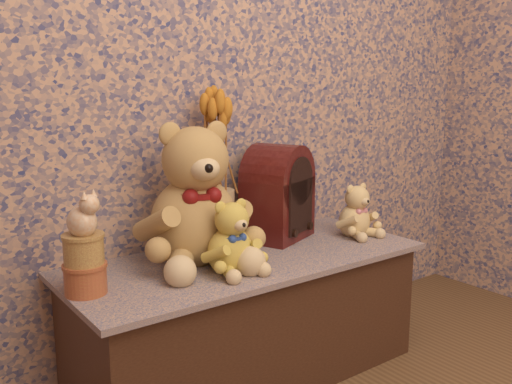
% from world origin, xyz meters
% --- Properties ---
extents(display_shelf, '(1.29, 0.55, 0.45)m').
position_xyz_m(display_shelf, '(0.00, 1.24, 0.23)').
color(display_shelf, navy).
rests_on(display_shelf, ground).
extents(teddy_large, '(0.50, 0.56, 0.51)m').
position_xyz_m(teddy_large, '(-0.17, 1.31, 0.71)').
color(teddy_large, '#A87341').
rests_on(teddy_large, display_shelf).
extents(teddy_medium, '(0.20, 0.24, 0.26)m').
position_xyz_m(teddy_medium, '(-0.14, 1.14, 0.58)').
color(teddy_medium, '#B99034').
rests_on(teddy_medium, display_shelf).
extents(teddy_small, '(0.18, 0.22, 0.23)m').
position_xyz_m(teddy_small, '(0.51, 1.21, 0.57)').
color(teddy_small, tan).
rests_on(teddy_small, display_shelf).
extents(cathedral_radio, '(0.32, 0.28, 0.37)m').
position_xyz_m(cathedral_radio, '(0.24, 1.36, 0.64)').
color(cathedral_radio, '#3E0D0B').
rests_on(cathedral_radio, display_shelf).
extents(ceramic_vase, '(0.16, 0.16, 0.22)m').
position_xyz_m(ceramic_vase, '(-0.04, 1.38, 0.57)').
color(ceramic_vase, tan).
rests_on(ceramic_vase, display_shelf).
extents(dried_stalks, '(0.31, 0.31, 0.46)m').
position_xyz_m(dried_stalks, '(-0.04, 1.38, 0.91)').
color(dried_stalks, '#BF6E1E').
rests_on(dried_stalks, ceramic_vase).
extents(biscuit_tin_lower, '(0.16, 0.16, 0.09)m').
position_xyz_m(biscuit_tin_lower, '(-0.58, 1.23, 0.50)').
color(biscuit_tin_lower, '#BB7637').
rests_on(biscuit_tin_lower, display_shelf).
extents(biscuit_tin_upper, '(0.13, 0.13, 0.09)m').
position_xyz_m(biscuit_tin_upper, '(-0.58, 1.23, 0.59)').
color(biscuit_tin_upper, '#D7C15E').
rests_on(biscuit_tin_upper, biscuit_tin_lower).
extents(cat_figurine, '(0.14, 0.14, 0.14)m').
position_xyz_m(cat_figurine, '(-0.58, 1.23, 0.70)').
color(cat_figurine, silver).
rests_on(cat_figurine, biscuit_tin_upper).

